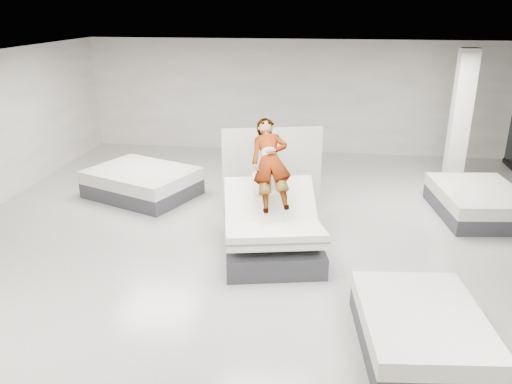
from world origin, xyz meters
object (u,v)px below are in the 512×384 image
flat_bed_right_far (478,202)px  column (460,120)px  hero_bed (272,232)px  flat_bed_right_near (420,330)px  remote (285,195)px  person (270,176)px  flat_bed_left_far (142,183)px  divider_panel (272,172)px

flat_bed_right_far → column: column is taller
hero_bed → flat_bed_right_near: (2.14, -2.32, -0.13)m
remote → column: size_ratio=0.04×
person → column: (3.95, 3.75, 0.29)m
flat_bed_right_far → flat_bed_right_near: size_ratio=1.09×
flat_bed_left_far → column: size_ratio=0.85×
remote → column: column is taller
person → remote: person is taller
divider_panel → flat_bed_right_near: divider_panel is taller
flat_bed_left_far → column: column is taller
person → flat_bed_right_near: bearing=-62.0°
flat_bed_right_far → column: bearing=93.8°
divider_panel → flat_bed_right_near: bearing=-73.6°
hero_bed → column: (3.89, 4.06, 1.20)m
flat_bed_right_far → hero_bed: bearing=-150.7°
hero_bed → flat_bed_left_far: hero_bed is taller
flat_bed_left_far → divider_panel: bearing=-11.9°
person → flat_bed_right_far: size_ratio=0.79×
flat_bed_right_far → flat_bed_left_far: flat_bed_left_far is taller
person → flat_bed_right_near: 3.59m
divider_panel → flat_bed_right_far: bearing=-6.6°
flat_bed_right_near → person: bearing=130.0°
flat_bed_right_near → divider_panel: bearing=120.0°
hero_bed → divider_panel: size_ratio=1.20×
person → divider_panel: size_ratio=0.90×
person → flat_bed_left_far: (-3.15, 2.06, -1.00)m
flat_bed_right_far → flat_bed_left_far: bearing=179.0°
flat_bed_right_near → column: column is taller
hero_bed → person: person is taller
remote → flat_bed_left_far: bearing=133.5°
flat_bed_right_near → hero_bed: bearing=132.7°
divider_panel → flat_bed_left_far: divider_panel is taller
divider_panel → flat_bed_left_far: (-3.02, 0.64, -0.60)m
remote → flat_bed_right_near: (1.92, -2.34, -0.81)m
person → remote: bearing=-57.8°
person → column: bearing=31.5°
hero_bed → divider_panel: (-0.20, 1.73, 0.51)m
hero_bed → column: 5.75m
hero_bed → remote: size_ratio=17.20×
remote → flat_bed_left_far: (-3.44, 2.36, -0.77)m
divider_panel → flat_bed_left_far: bearing=154.5°
flat_bed_right_near → flat_bed_left_far: (-5.36, 4.69, 0.04)m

